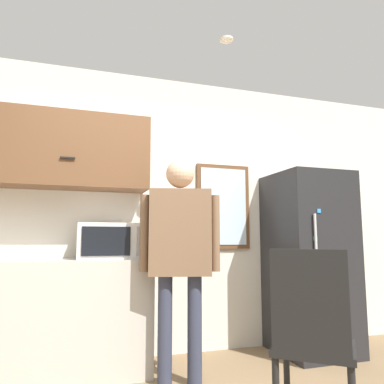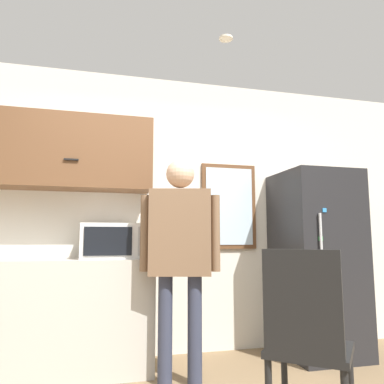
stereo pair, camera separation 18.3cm
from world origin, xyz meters
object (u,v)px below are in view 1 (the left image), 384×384
Objects in this scene: microwave at (110,241)px; refrigerator at (309,261)px; chair at (312,332)px; person at (180,243)px.

refrigerator reaches higher than microwave.
chair is at bearing -53.17° from microwave.
person is 1.17m from chair.
refrigerator is at bearing -1.73° from microwave.
person is at bearing -165.25° from refrigerator.
chair is (1.01, -1.35, -0.51)m from microwave.
refrigerator reaches higher than chair.
person reaches higher than microwave.
person is (0.49, -0.43, -0.01)m from microwave.
person is 1.67× the size of chair.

